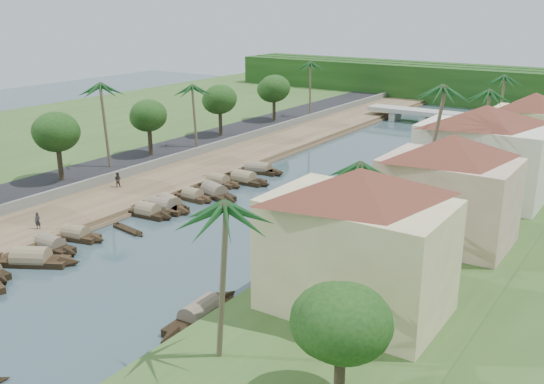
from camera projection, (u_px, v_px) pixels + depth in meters
The scene contains 45 objects.
ground at pixel (173, 255), 54.38m from camera, with size 220.00×220.00×0.00m, color #35494F.
left_bank at pixel (187, 173), 78.60m from camera, with size 10.00×180.00×0.80m, color brown.
right_bank at pixel (453, 225), 59.97m from camera, with size 16.00×180.00×1.20m, color #335120.
road at pixel (140, 162), 83.02m from camera, with size 8.00×180.00×1.40m, color black.
retaining_wall at pixel (162, 162), 80.54m from camera, with size 0.40×180.00×1.10m, color slate.
far_left_fill at pixel (22, 139), 97.09m from camera, with size 45.00×220.00×1.35m, color #335120.
treeline at pixel (485, 86), 132.42m from camera, with size 120.00×14.00×8.00m.
bridge at pixel (442, 116), 110.92m from camera, with size 28.00×4.00×2.40m.
building_near at pixel (357, 240), 40.80m from camera, with size 14.85×14.85×10.20m.
building_mid at pixel (448, 188), 53.03m from camera, with size 14.11×14.11×9.70m.
building_far at pixel (482, 152), 64.57m from camera, with size 15.59×15.59×10.20m.
building_distant at pixel (532, 127), 80.04m from camera, with size 12.62×12.62×9.20m.
sampan_2 at pixel (31, 260), 52.25m from camera, with size 8.64×5.97×2.33m.
sampan_3 at pixel (51, 245), 55.33m from camera, with size 7.25×1.77×1.98m.
sampan_4 at pixel (76, 235), 57.81m from camera, with size 6.91×2.95×1.96m.
sampan_5 at pixel (148, 212), 64.02m from camera, with size 6.72×2.21×2.13m.
sampan_6 at pixel (161, 208), 65.45m from camera, with size 7.85×3.22×2.28m.
sampan_7 at pixel (170, 204), 66.74m from camera, with size 7.86×3.77×2.08m.
sampan_8 at pixel (193, 196), 69.30m from camera, with size 6.11×1.76×1.93m.
sampan_9 at pixel (214, 192), 70.72m from camera, with size 9.16×4.61×2.28m.
sampan_10 at pixel (218, 182), 74.93m from camera, with size 7.42×1.85×2.07m.
sampan_11 at pixel (244, 179), 75.81m from camera, with size 8.08×2.15×2.30m.
sampan_12 at pixel (255, 170), 80.09m from camera, with size 8.10×3.94×1.95m.
sampan_13 at pixel (262, 170), 80.25m from camera, with size 7.10×1.95×1.96m.
sampan_14 at pixel (201, 314), 43.14m from camera, with size 2.17×9.10×2.19m.
sampan_15 at pixel (299, 249), 54.49m from camera, with size 2.79×7.42×1.98m.
sampan_16 at pixel (386, 193), 70.42m from camera, with size 2.68×9.27×2.23m.
canoe_1 at pixel (128, 230), 59.97m from camera, with size 5.24×1.58×0.84m.
canoe_2 at pixel (217, 182), 75.89m from camera, with size 4.89×1.04×0.71m.
palm_0 at pixel (217, 207), 33.79m from camera, with size 3.20×3.20×11.31m.
palm_1 at pixel (359, 167), 46.36m from camera, with size 3.20×3.20×10.11m.
palm_2 at pixel (433, 90), 60.19m from camera, with size 3.20×3.20×13.97m.
palm_3 at pixel (488, 93), 74.22m from camera, with size 3.20×3.20×11.54m.
palm_5 at pixel (103, 87), 74.89m from camera, with size 3.20×3.20×12.00m.
palm_6 at pixel (194, 88), 86.02m from camera, with size 3.20×3.20×10.32m.
palm_7 at pixel (504, 78), 87.57m from camera, with size 3.20×3.20×11.69m.
palm_8 at pixel (311, 64), 108.92m from camera, with size 3.20×3.20×11.29m.
tree_2 at pixel (57, 133), 70.40m from camera, with size 5.40×5.40×8.03m.
tree_3 at pixel (149, 116), 82.29m from camera, with size 4.97×4.97×7.52m.
tree_4 at pixel (220, 100), 94.53m from camera, with size 5.22×5.22×7.82m.
tree_5 at pixel (274, 89), 106.67m from camera, with size 5.49×5.49×7.87m.
tree_6 at pixel (540, 147), 64.97m from camera, with size 4.18×4.18×7.39m.
tree_7 at pixel (342, 324), 30.96m from camera, with size 4.88×4.88×6.87m.
person_near at pixel (38, 221), 58.04m from camera, with size 0.61×0.40×1.67m, color #28262E.
person_far at pixel (118, 180), 71.26m from camera, with size 0.85×0.67×1.76m, color #393028.
Camera 1 is at (35.34, -36.72, 21.73)m, focal length 40.00 mm.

